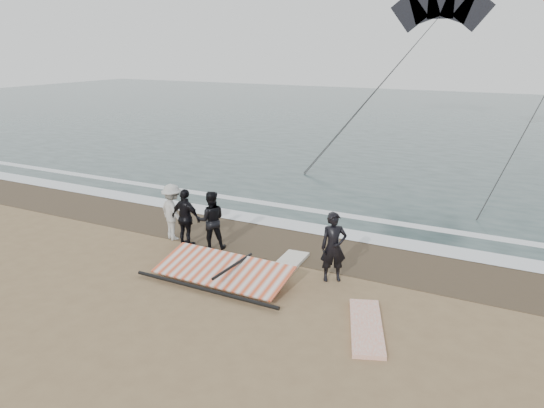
% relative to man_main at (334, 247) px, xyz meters
% --- Properties ---
extents(ground, '(120.00, 120.00, 0.00)m').
position_rel_man_main_xyz_m(ground, '(-0.49, -2.73, -0.86)').
color(ground, '#8C704C').
rests_on(ground, ground).
extents(sea, '(120.00, 54.00, 0.02)m').
position_rel_man_main_xyz_m(sea, '(-0.49, 30.27, -0.84)').
color(sea, '#233838').
rests_on(sea, ground).
extents(wet_sand, '(120.00, 2.80, 0.01)m').
position_rel_man_main_xyz_m(wet_sand, '(-0.49, 1.77, -0.85)').
color(wet_sand, '#4C3D2B').
rests_on(wet_sand, ground).
extents(foam_near, '(120.00, 0.90, 0.01)m').
position_rel_man_main_xyz_m(foam_near, '(-0.49, 3.17, -0.83)').
color(foam_near, white).
rests_on(foam_near, sea).
extents(foam_far, '(120.00, 0.45, 0.01)m').
position_rel_man_main_xyz_m(foam_far, '(-0.49, 4.87, -0.83)').
color(foam_far, white).
rests_on(foam_far, sea).
extents(man_main, '(0.75, 0.68, 1.71)m').
position_rel_man_main_xyz_m(man_main, '(0.00, 0.00, 0.00)').
color(man_main, black).
rests_on(man_main, ground).
extents(board_white, '(1.37, 2.29, 0.09)m').
position_rel_man_main_xyz_m(board_white, '(1.46, -1.84, -0.81)').
color(board_white, white).
rests_on(board_white, ground).
extents(board_cream, '(0.78, 2.30, 0.09)m').
position_rel_man_main_xyz_m(board_cream, '(-1.32, -0.00, -0.81)').
color(board_cream, silver).
rests_on(board_cream, ground).
extents(trio_cluster, '(2.52, 1.09, 1.67)m').
position_rel_man_main_xyz_m(trio_cluster, '(-4.54, 0.37, -0.03)').
color(trio_cluster, black).
rests_on(trio_cluster, ground).
extents(sail_rig, '(3.89, 1.73, 0.49)m').
position_rel_man_main_xyz_m(sail_rig, '(-2.39, -1.14, -0.66)').
color(sail_rig, black).
rests_on(sail_rig, ground).
extents(kite_dark, '(7.14, 8.13, 17.68)m').
position_rel_man_main_xyz_m(kite_dark, '(-3.03, 25.38, 6.63)').
color(kite_dark, black).
rests_on(kite_dark, ground).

